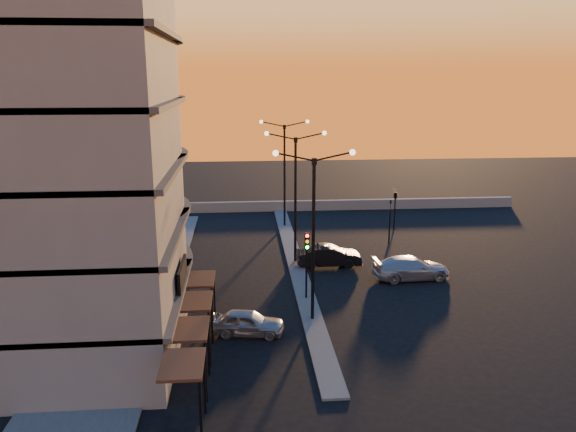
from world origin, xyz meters
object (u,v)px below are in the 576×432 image
(streetlamp_mid, at_px, (295,187))
(car_wagon, at_px, (411,268))
(car_hatchback, at_px, (247,322))
(traffic_light_main, at_px, (307,255))
(car_sedan, at_px, (329,256))

(streetlamp_mid, xyz_separation_m, car_wagon, (7.40, -4.00, -4.84))
(car_hatchback, relative_size, car_wagon, 0.74)
(traffic_light_main, bearing_deg, car_sedan, 69.34)
(streetlamp_mid, bearing_deg, traffic_light_main, -90.00)
(traffic_light_main, distance_m, car_sedan, 6.89)
(car_sedan, distance_m, car_wagon, 5.90)
(car_sedan, height_order, car_wagon, car_sedan)
(traffic_light_main, distance_m, car_wagon, 8.31)
(car_hatchback, distance_m, car_wagon, 13.27)
(traffic_light_main, xyz_separation_m, car_wagon, (7.40, 3.13, -2.14))
(car_wagon, bearing_deg, car_hatchback, 120.39)
(traffic_light_main, bearing_deg, streetlamp_mid, 90.00)
(traffic_light_main, relative_size, car_wagon, 0.82)
(car_sedan, bearing_deg, streetlamp_mid, 66.88)
(car_sedan, bearing_deg, car_hatchback, 150.60)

